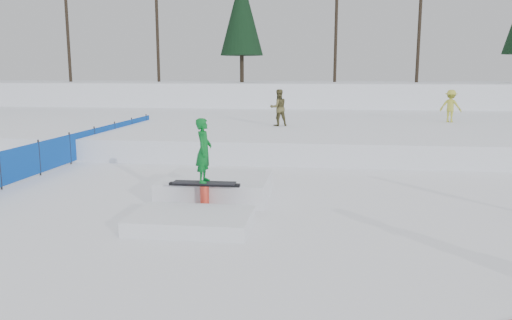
# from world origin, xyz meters

# --- Properties ---
(ground) EXTENTS (120.00, 120.00, 0.00)m
(ground) POSITION_xyz_m (0.00, 0.00, 0.00)
(ground) COLOR white
(snow_berm) EXTENTS (60.00, 14.00, 2.40)m
(snow_berm) POSITION_xyz_m (0.00, 30.00, 1.20)
(snow_berm) COLOR white
(snow_berm) RESTS_ON ground
(snow_midrise) EXTENTS (50.00, 18.00, 0.80)m
(snow_midrise) POSITION_xyz_m (0.00, 16.00, 0.40)
(snow_midrise) COLOR white
(snow_midrise) RESTS_ON ground
(safety_fence) EXTENTS (0.05, 16.00, 1.10)m
(safety_fence) POSITION_xyz_m (-6.50, 6.60, 0.55)
(safety_fence) COLOR #0A3D9D
(safety_fence) RESTS_ON ground
(treeline) EXTENTS (40.24, 4.22, 10.50)m
(treeline) POSITION_xyz_m (6.18, 28.28, 7.45)
(treeline) COLOR black
(treeline) RESTS_ON snow_berm
(walker_olive) EXTENTS (0.95, 0.87, 1.59)m
(walker_olive) POSITION_xyz_m (0.13, 12.48, 1.60)
(walker_olive) COLOR brown
(walker_olive) RESTS_ON snow_midrise
(walker_ygreen) EXTENTS (1.13, 0.94, 1.52)m
(walker_ygreen) POSITION_xyz_m (8.02, 15.19, 1.56)
(walker_ygreen) COLOR gold
(walker_ygreen) RESTS_ON snow_midrise
(jib_rail_feature) EXTENTS (2.60, 4.40, 2.11)m
(jib_rail_feature) POSITION_xyz_m (-0.58, 1.94, 0.30)
(jib_rail_feature) COLOR white
(jib_rail_feature) RESTS_ON ground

